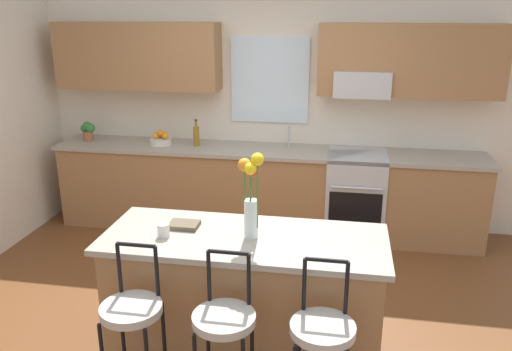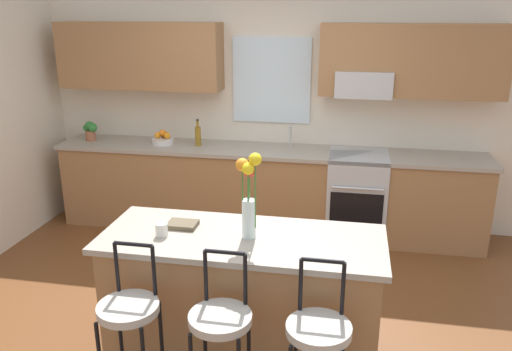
{
  "view_description": "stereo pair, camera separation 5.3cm",
  "coord_description": "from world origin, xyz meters",
  "px_view_note": "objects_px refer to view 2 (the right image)",
  "views": [
    {
      "loc": [
        0.81,
        -3.49,
        2.34
      ],
      "look_at": [
        0.1,
        0.55,
        1.0
      ],
      "focal_mm": 36.08,
      "sensor_mm": 36.0,
      "label": 1
    },
    {
      "loc": [
        0.86,
        -3.48,
        2.34
      ],
      "look_at": [
        0.1,
        0.55,
        1.0
      ],
      "focal_mm": 36.08,
      "sensor_mm": 36.0,
      "label": 2
    }
  ],
  "objects_px": {
    "oven_range": "(356,196)",
    "potted_plant_small": "(90,130)",
    "flower_vase": "(249,192)",
    "bar_stool_middle": "(221,325)",
    "bar_stool_far": "(318,336)",
    "mug_ceramic": "(162,230)",
    "kitchen_island": "(243,298)",
    "bar_stool_near": "(129,315)",
    "cookbook": "(182,225)",
    "fruit_bowl_oranges": "(163,139)",
    "bottle_olive_oil": "(198,135)"
  },
  "relations": [
    {
      "from": "oven_range",
      "to": "potted_plant_small",
      "type": "bearing_deg",
      "value": 179.55
    },
    {
      "from": "flower_vase",
      "to": "potted_plant_small",
      "type": "xyz_separation_m",
      "value": [
        -2.26,
        2.19,
        -0.19
      ]
    },
    {
      "from": "bar_stool_middle",
      "to": "flower_vase",
      "type": "relative_size",
      "value": 1.81
    },
    {
      "from": "bar_stool_far",
      "to": "mug_ceramic",
      "type": "height_order",
      "value": "bar_stool_far"
    },
    {
      "from": "kitchen_island",
      "to": "bar_stool_near",
      "type": "height_order",
      "value": "bar_stool_near"
    },
    {
      "from": "mug_ceramic",
      "to": "cookbook",
      "type": "xyz_separation_m",
      "value": [
        0.08,
        0.17,
        -0.03
      ]
    },
    {
      "from": "potted_plant_small",
      "to": "fruit_bowl_oranges",
      "type": "bearing_deg",
      "value": 0.42
    },
    {
      "from": "bar_stool_near",
      "to": "bar_stool_middle",
      "type": "height_order",
      "value": "same"
    },
    {
      "from": "mug_ceramic",
      "to": "bar_stool_near",
      "type": "bearing_deg",
      "value": -93.9
    },
    {
      "from": "bar_stool_near",
      "to": "mug_ceramic",
      "type": "xyz_separation_m",
      "value": [
        0.03,
        0.49,
        0.33
      ]
    },
    {
      "from": "flower_vase",
      "to": "mug_ceramic",
      "type": "distance_m",
      "value": 0.63
    },
    {
      "from": "bar_stool_far",
      "to": "bottle_olive_oil",
      "type": "xyz_separation_m",
      "value": [
        -1.51,
        2.77,
        0.4
      ]
    },
    {
      "from": "bar_stool_near",
      "to": "fruit_bowl_oranges",
      "type": "bearing_deg",
      "value": 106.27
    },
    {
      "from": "bar_stool_far",
      "to": "cookbook",
      "type": "relative_size",
      "value": 5.21
    },
    {
      "from": "bar_stool_near",
      "to": "mug_ceramic",
      "type": "height_order",
      "value": "bar_stool_near"
    },
    {
      "from": "kitchen_island",
      "to": "potted_plant_small",
      "type": "bearing_deg",
      "value": 135.32
    },
    {
      "from": "mug_ceramic",
      "to": "potted_plant_small",
      "type": "height_order",
      "value": "potted_plant_small"
    },
    {
      "from": "mug_ceramic",
      "to": "bottle_olive_oil",
      "type": "bearing_deg",
      "value": 100.92
    },
    {
      "from": "mug_ceramic",
      "to": "fruit_bowl_oranges",
      "type": "xyz_separation_m",
      "value": [
        -0.84,
        2.28,
        0.01
      ]
    },
    {
      "from": "bar_stool_near",
      "to": "bar_stool_far",
      "type": "relative_size",
      "value": 1.0
    },
    {
      "from": "kitchen_island",
      "to": "cookbook",
      "type": "height_order",
      "value": "cookbook"
    },
    {
      "from": "flower_vase",
      "to": "bottle_olive_oil",
      "type": "height_order",
      "value": "flower_vase"
    },
    {
      "from": "potted_plant_small",
      "to": "kitchen_island",
      "type": "bearing_deg",
      "value": -44.68
    },
    {
      "from": "kitchen_island",
      "to": "bottle_olive_oil",
      "type": "relative_size",
      "value": 6.45
    },
    {
      "from": "oven_range",
      "to": "cookbook",
      "type": "xyz_separation_m",
      "value": [
        -1.19,
        -2.08,
        0.48
      ]
    },
    {
      "from": "kitchen_island",
      "to": "cookbook",
      "type": "distance_m",
      "value": 0.65
    },
    {
      "from": "bar_stool_far",
      "to": "cookbook",
      "type": "height_order",
      "value": "bar_stool_far"
    },
    {
      "from": "flower_vase",
      "to": "fruit_bowl_oranges",
      "type": "relative_size",
      "value": 2.4
    },
    {
      "from": "cookbook",
      "to": "bottle_olive_oil",
      "type": "xyz_separation_m",
      "value": [
        -0.52,
        2.11,
        0.1
      ]
    },
    {
      "from": "bar_stool_near",
      "to": "flower_vase",
      "type": "relative_size",
      "value": 1.81
    },
    {
      "from": "fruit_bowl_oranges",
      "to": "potted_plant_small",
      "type": "relative_size",
      "value": 1.09
    },
    {
      "from": "oven_range",
      "to": "flower_vase",
      "type": "distance_m",
      "value": 2.41
    },
    {
      "from": "cookbook",
      "to": "oven_range",
      "type": "bearing_deg",
      "value": 60.26
    },
    {
      "from": "fruit_bowl_oranges",
      "to": "cookbook",
      "type": "bearing_deg",
      "value": -66.3
    },
    {
      "from": "bar_stool_middle",
      "to": "kitchen_island",
      "type": "bearing_deg",
      "value": 90.0
    },
    {
      "from": "flower_vase",
      "to": "cookbook",
      "type": "bearing_deg",
      "value": 170.25
    },
    {
      "from": "kitchen_island",
      "to": "bar_stool_far",
      "type": "xyz_separation_m",
      "value": [
        0.55,
        -0.58,
        0.17
      ]
    },
    {
      "from": "bar_stool_middle",
      "to": "mug_ceramic",
      "type": "bearing_deg",
      "value": 136.4
    },
    {
      "from": "cookbook",
      "to": "flower_vase",
      "type": "bearing_deg",
      "value": -9.75
    },
    {
      "from": "flower_vase",
      "to": "oven_range",
      "type": "bearing_deg",
      "value": 71.84
    },
    {
      "from": "flower_vase",
      "to": "fruit_bowl_oranges",
      "type": "distance_m",
      "value": 2.62
    },
    {
      "from": "mug_ceramic",
      "to": "fruit_bowl_oranges",
      "type": "bearing_deg",
      "value": 110.28
    },
    {
      "from": "oven_range",
      "to": "cookbook",
      "type": "bearing_deg",
      "value": -119.74
    },
    {
      "from": "potted_plant_small",
      "to": "flower_vase",
      "type": "bearing_deg",
      "value": -44.14
    },
    {
      "from": "fruit_bowl_oranges",
      "to": "bottle_olive_oil",
      "type": "bearing_deg",
      "value": -0.72
    },
    {
      "from": "fruit_bowl_oranges",
      "to": "potted_plant_small",
      "type": "height_order",
      "value": "potted_plant_small"
    },
    {
      "from": "oven_range",
      "to": "mug_ceramic",
      "type": "distance_m",
      "value": 2.64
    },
    {
      "from": "kitchen_island",
      "to": "cookbook",
      "type": "relative_size",
      "value": 9.32
    },
    {
      "from": "kitchen_island",
      "to": "bottle_olive_oil",
      "type": "xyz_separation_m",
      "value": [
        -0.96,
        2.18,
        0.57
      ]
    },
    {
      "from": "bar_stool_middle",
      "to": "bottle_olive_oil",
      "type": "relative_size",
      "value": 3.6
    }
  ]
}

